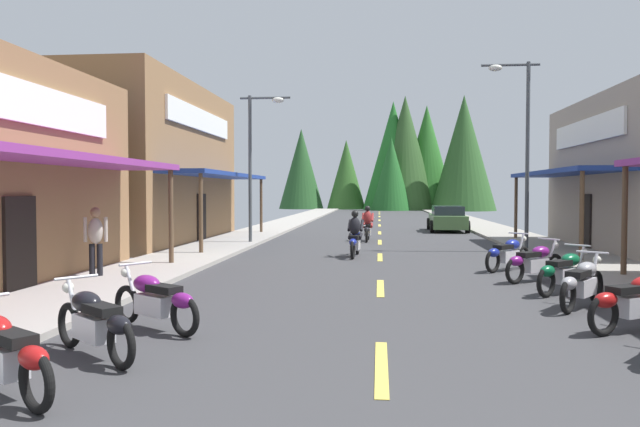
{
  "coord_description": "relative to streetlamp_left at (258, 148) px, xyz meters",
  "views": [
    {
      "loc": [
        -0.04,
        -0.31,
        2.2
      ],
      "look_at": [
        -2.38,
        23.44,
        1.32
      ],
      "focal_mm": 33.67,
      "sensor_mm": 36.0,
      "label": 1
    }
  ],
  "objects": [
    {
      "name": "ground",
      "position": [
        5.02,
        4.52,
        -4.04
      ],
      "size": [
        9.86,
        87.04,
        0.1
      ],
      "primitive_type": "cube",
      "color": "#38383A"
    },
    {
      "name": "motorcycle_parked_right_3",
      "position": [
        8.78,
        -12.71,
        -3.5
      ],
      "size": [
        1.36,
        1.77,
        1.04
      ],
      "rotation": [
        0.0,
        0.0,
        0.93
      ],
      "color": "black",
      "rests_on": "ground"
    },
    {
      "name": "motorcycle_parked_right_2",
      "position": [
        8.98,
        -14.56,
        -3.5
      ],
      "size": [
        1.88,
        1.2,
        1.04
      ],
      "rotation": [
        0.0,
        0.0,
        0.55
      ],
      "color": "black",
      "rests_on": "ground"
    },
    {
      "name": "sidewalk_left",
      "position": [
        -1.28,
        4.52,
        -3.93
      ],
      "size": [
        2.74,
        87.04,
        0.12
      ],
      "primitive_type": "cube",
      "color": "#9E9991",
      "rests_on": "ground"
    },
    {
      "name": "motorcycle_parked_left_2",
      "position": [
        1.47,
        -15.21,
        -3.5
      ],
      "size": [
        1.85,
        1.25,
        1.04
      ],
      "rotation": [
        0.0,
        0.0,
        2.56
      ],
      "color": "black",
      "rests_on": "ground"
    },
    {
      "name": "motorcycle_parked_right_4",
      "position": [
        8.94,
        -11.1,
        -3.5
      ],
      "size": [
        1.61,
        1.56,
        1.04
      ],
      "rotation": [
        0.0,
        0.0,
        0.77
      ],
      "color": "black",
      "rests_on": "ground"
    },
    {
      "name": "pedestrian_browsing",
      "position": [
        -1.96,
        -10.22,
        -2.93
      ],
      "size": [
        0.55,
        0.36,
        1.81
      ],
      "rotation": [
        0.0,
        0.0,
        5.02
      ],
      "color": "black",
      "rests_on": "ground"
    },
    {
      "name": "sidewalk_right",
      "position": [
        11.32,
        4.52,
        -3.93
      ],
      "size": [
        2.74,
        87.04,
        0.12
      ],
      "primitive_type": "cube",
      "color": "gray",
      "rests_on": "ground"
    },
    {
      "name": "motorcycle_parked_right_6",
      "position": [
        8.53,
        -7.36,
        -3.5
      ],
      "size": [
        1.56,
        1.61,
        1.04
      ],
      "rotation": [
        0.0,
        0.0,
        0.81
      ],
      "color": "black",
      "rests_on": "ground"
    },
    {
      "name": "streetlamp_left",
      "position": [
        0.0,
        0.0,
        0.0
      ],
      "size": [
        2.08,
        0.3,
        6.13
      ],
      "color": "#474C51",
      "rests_on": "ground"
    },
    {
      "name": "treeline_backdrop",
      "position": [
        7.95,
        48.85,
        2.24
      ],
      "size": [
        26.13,
        11.86,
        13.74
      ],
      "color": "#1F5C23",
      "rests_on": "ground"
    },
    {
      "name": "parked_car_curbside",
      "position": [
        8.75,
        9.26,
        -3.31
      ],
      "size": [
        2.14,
        4.34,
        1.4
      ],
      "rotation": [
        0.0,
        0.0,
        1.55
      ],
      "color": "#4C723F",
      "rests_on": "ground"
    },
    {
      "name": "motorcycle_parked_left_0",
      "position": [
        1.02,
        -18.38,
        -3.5
      ],
      "size": [
        1.85,
        1.25,
        1.04
      ],
      "rotation": [
        0.0,
        0.0,
        2.56
      ],
      "color": "black",
      "rests_on": "ground"
    },
    {
      "name": "rider_cruising_lead",
      "position": [
        4.18,
        -4.26,
        -3.34
      ],
      "size": [
        0.6,
        2.14,
        1.57
      ],
      "rotation": [
        0.0,
        0.0,
        1.5
      ],
      "color": "black",
      "rests_on": "ground"
    },
    {
      "name": "motorcycle_parked_left_1",
      "position": [
        1.26,
        -16.83,
        -3.5
      ],
      "size": [
        1.73,
        1.42,
        1.04
      ],
      "rotation": [
        0.0,
        0.0,
        2.47
      ],
      "color": "black",
      "rests_on": "ground"
    },
    {
      "name": "streetlamp_right",
      "position": [
        10.06,
        -1.83,
        0.42
      ],
      "size": [
        2.08,
        0.3,
        6.89
      ],
      "color": "#474C51",
      "rests_on": "ground"
    },
    {
      "name": "storefront_left_far",
      "position": [
        -6.61,
        0.79,
        -0.63
      ],
      "size": [
        9.78,
        12.08,
        6.72
      ],
      "color": "olive",
      "rests_on": "ground"
    },
    {
      "name": "centerline_dashes",
      "position": [
        5.02,
        8.48,
        -3.99
      ],
      "size": [
        0.16,
        64.02,
        0.01
      ],
      "color": "#E0C64C",
      "rests_on": "ground"
    },
    {
      "name": "motorcycle_parked_right_5",
      "position": [
        8.75,
        -9.36,
        -3.5
      ],
      "size": [
        1.74,
        1.41,
        1.04
      ],
      "rotation": [
        0.0,
        0.0,
        0.67
      ],
      "color": "black",
      "rests_on": "ground"
    },
    {
      "name": "rider_cruising_trailing",
      "position": [
        4.48,
        2.17,
        -3.34
      ],
      "size": [
        0.6,
        2.14,
        1.57
      ],
      "rotation": [
        0.0,
        0.0,
        1.54
      ],
      "color": "black",
      "rests_on": "ground"
    }
  ]
}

